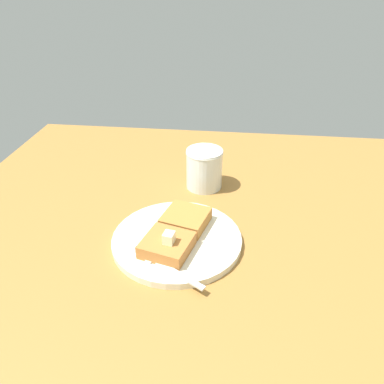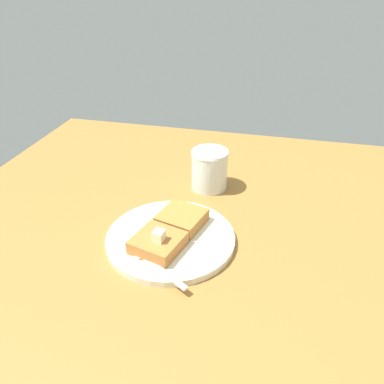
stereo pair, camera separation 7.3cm
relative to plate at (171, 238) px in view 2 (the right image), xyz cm
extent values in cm
cube|color=olive|center=(-5.87, -9.84, -1.95)|extent=(116.87, 116.87, 2.46)
cylinder|color=silver|center=(0.00, 0.00, -0.09)|extent=(22.95, 22.95, 1.25)
torus|color=brown|center=(0.00, 0.00, 0.14)|extent=(22.95, 22.95, 0.80)
cube|color=#B26C31|center=(-3.86, 1.05, 1.74)|extent=(9.33, 9.41, 2.40)
cube|color=#AF7131|center=(3.86, -1.05, 1.74)|extent=(9.33, 9.41, 2.40)
cube|color=#F0F1C3|center=(-4.55, 0.55, 3.88)|extent=(2.14, 1.99, 1.88)
cube|color=silver|center=(-9.35, -1.64, 0.72)|extent=(6.00, 8.99, 0.36)
cube|color=silver|center=(-6.01, 3.81, 0.72)|extent=(3.34, 3.54, 0.36)
cube|color=silver|center=(-5.14, 6.80, 0.72)|extent=(1.95, 2.89, 0.36)
cube|color=silver|center=(-4.67, 6.51, 0.72)|extent=(1.95, 2.89, 0.36)
cube|color=silver|center=(-4.20, 6.22, 0.72)|extent=(1.95, 2.89, 0.36)
cube|color=silver|center=(-3.73, 5.94, 0.72)|extent=(1.95, 2.89, 0.36)
cylinder|color=#481F0D|center=(20.35, -3.00, 2.14)|extent=(7.20, 7.20, 5.70)
cylinder|color=silver|center=(20.35, -3.00, 3.68)|extent=(7.83, 7.83, 8.78)
torus|color=silver|center=(20.35, -3.00, 7.62)|extent=(8.01, 8.01, 0.50)
camera|label=1|loc=(-51.60, -8.76, 41.86)|focal=35.00mm
camera|label=2|loc=(-50.33, -15.93, 41.86)|focal=35.00mm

